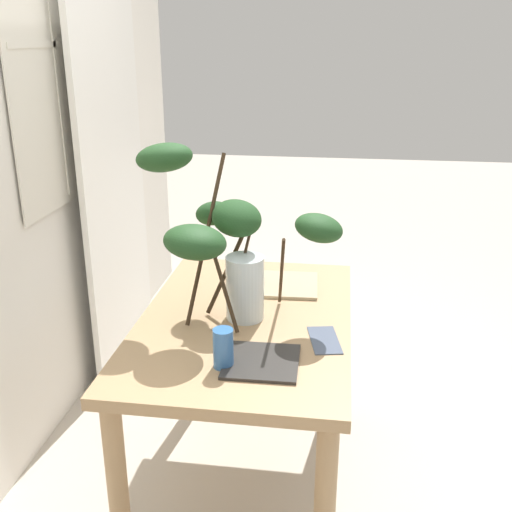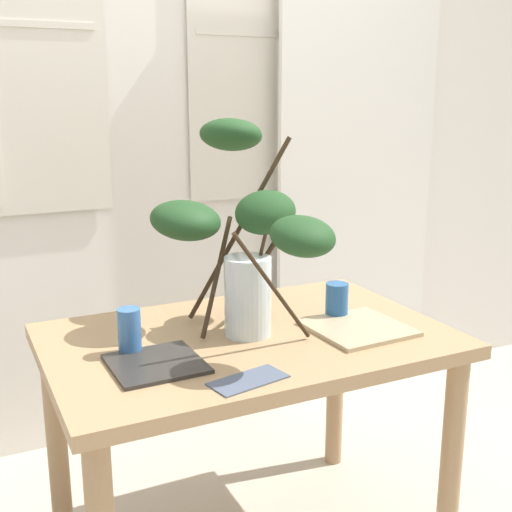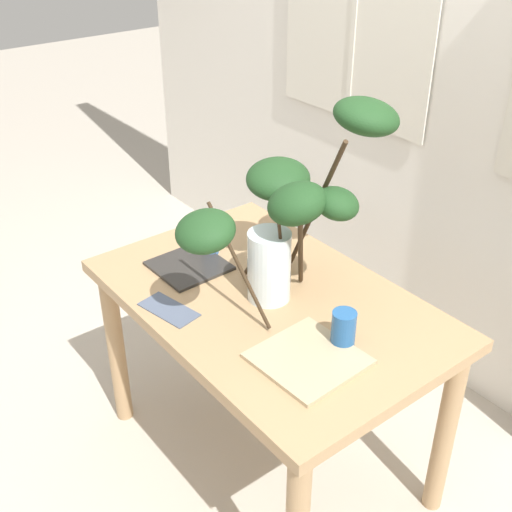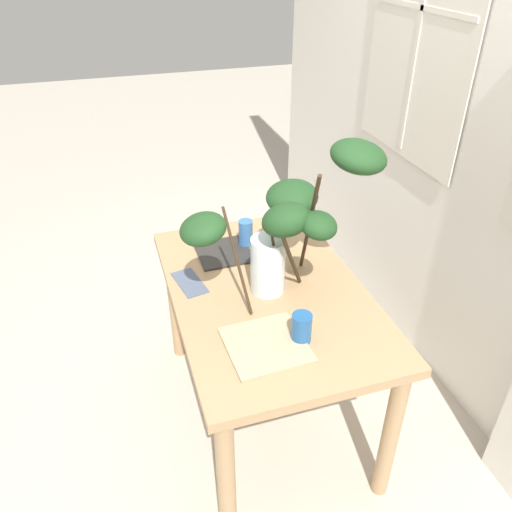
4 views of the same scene
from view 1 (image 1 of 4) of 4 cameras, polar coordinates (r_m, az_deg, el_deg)
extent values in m
plane|color=#B7AD9E|center=(2.65, -0.92, -20.33)|extent=(14.00, 14.00, 0.00)
cube|color=silver|center=(2.86, -18.68, 18.39)|extent=(0.77, 0.01, 1.31)
cube|color=silver|center=(2.86, -18.61, 18.39)|extent=(0.84, 0.01, 1.38)
cube|color=silver|center=(2.86, -18.53, 18.40)|extent=(0.02, 0.01, 1.31)
cube|color=silver|center=(2.86, -18.53, 18.40)|extent=(0.77, 0.01, 0.02)
cube|color=white|center=(3.22, -13.41, 9.22)|extent=(0.82, 0.03, 2.28)
cube|color=tan|center=(2.25, -1.02, -6.29)|extent=(1.18, 0.77, 0.04)
cylinder|color=tan|center=(2.87, 7.22, -8.59)|extent=(0.07, 0.07, 0.70)
cylinder|color=tan|center=(2.11, -12.83, -21.10)|extent=(0.07, 0.07, 0.70)
cylinder|color=tan|center=(2.94, -5.64, -7.76)|extent=(0.07, 0.07, 0.70)
cylinder|color=silver|center=(2.19, -0.95, -3.05)|extent=(0.14, 0.14, 0.24)
cylinder|color=silver|center=(2.22, -0.94, -4.85)|extent=(0.13, 0.13, 0.08)
cylinder|color=#382819|center=(2.21, -1.37, -1.06)|extent=(0.06, 0.09, 0.35)
ellipsoid|color=#1E421E|center=(2.19, -1.82, 3.59)|extent=(0.27, 0.26, 0.18)
cylinder|color=#382819|center=(2.17, 2.42, -1.59)|extent=(0.26, 0.05, 0.34)
ellipsoid|color=#1E421E|center=(2.12, 5.93, 2.65)|extent=(0.20, 0.21, 0.13)
cylinder|color=#382819|center=(2.20, -4.73, 1.73)|extent=(0.32, 0.10, 0.57)
ellipsoid|color=#1E421E|center=(2.20, -8.62, 9.16)|extent=(0.26, 0.26, 0.15)
cylinder|color=#382819|center=(2.24, -2.49, -0.75)|extent=(0.16, 0.17, 0.35)
ellipsoid|color=#1E421E|center=(2.27, -4.01, 4.03)|extent=(0.21, 0.20, 0.12)
cylinder|color=#382819|center=(2.12, -3.23, -2.32)|extent=(0.17, 0.15, 0.33)
ellipsoid|color=#1E421E|center=(2.02, -5.76, 1.32)|extent=(0.31, 0.31, 0.14)
cylinder|color=#386BAD|center=(1.90, -3.10, -8.67)|extent=(0.06, 0.06, 0.13)
cylinder|color=#235693|center=(2.51, -0.27, -1.45)|extent=(0.07, 0.07, 0.11)
cube|color=#2D2B28|center=(1.95, 0.52, -9.91)|extent=(0.24, 0.24, 0.01)
cube|color=tan|center=(2.51, 2.65, -2.70)|extent=(0.29, 0.29, 0.01)
cube|color=#4C566B|center=(2.09, 6.47, -7.87)|extent=(0.21, 0.13, 0.00)
camera|label=2|loc=(1.83, 55.07, 2.52)|focal=45.83mm
camera|label=3|loc=(3.46, 23.32, 22.53)|focal=46.03mm
camera|label=4|loc=(3.58, 12.69, 23.83)|focal=35.50mm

